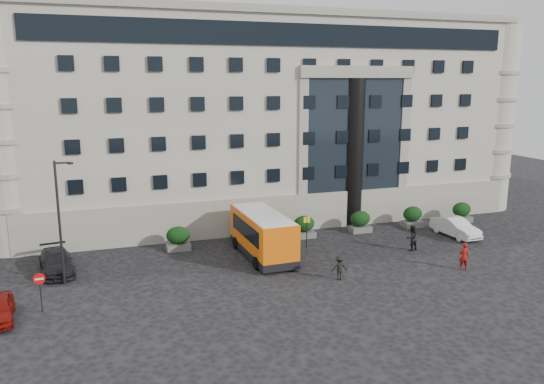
{
  "coord_description": "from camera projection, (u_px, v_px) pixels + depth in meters",
  "views": [
    {
      "loc": [
        -9.51,
        -31.51,
        12.81
      ],
      "look_at": [
        2.18,
        3.51,
        5.0
      ],
      "focal_mm": 35.0,
      "sensor_mm": 36.0,
      "label": 1
    }
  ],
  "objects": [
    {
      "name": "street_lamp",
      "position": [
        60.0,
        218.0,
        33.02
      ],
      "size": [
        1.16,
        0.18,
        8.0
      ],
      "color": "#262628",
      "rests_on": "ground"
    },
    {
      "name": "civic_building",
      "position": [
        251.0,
        117.0,
        55.25
      ],
      "size": [
        44.0,
        24.0,
        18.0
      ],
      "primitive_type": "cube",
      "color": "#A39D90",
      "rests_on": "ground"
    },
    {
      "name": "red_truck",
      "position": [
        70.0,
        215.0,
        45.35
      ],
      "size": [
        2.73,
        5.58,
        2.97
      ],
      "rotation": [
        0.0,
        0.0,
        -0.03
      ],
      "color": "maroon",
      "rests_on": "ground"
    },
    {
      "name": "hedge_b",
      "position": [
        243.0,
        232.0,
        42.26
      ],
      "size": [
        1.8,
        1.26,
        1.84
      ],
      "color": "#50504E",
      "rests_on": "ground"
    },
    {
      "name": "no_entry_sign",
      "position": [
        40.0,
        285.0,
        29.51
      ],
      "size": [
        0.64,
        0.16,
        2.32
      ],
      "color": "#262628",
      "rests_on": "ground"
    },
    {
      "name": "hedge_a",
      "position": [
        178.0,
        238.0,
        40.65
      ],
      "size": [
        1.8,
        1.26,
        1.84
      ],
      "color": "#50504E",
      "rests_on": "ground"
    },
    {
      "name": "hedge_d",
      "position": [
        360.0,
        221.0,
        45.48
      ],
      "size": [
        1.8,
        1.26,
        1.84
      ],
      "color": "#50504E",
      "rests_on": "ground"
    },
    {
      "name": "pedestrian_b",
      "position": [
        412.0,
        238.0,
        40.5
      ],
      "size": [
        1.07,
        0.9,
        1.97
      ],
      "primitive_type": "imported",
      "rotation": [
        0.0,
        0.0,
        3.31
      ],
      "color": "black",
      "rests_on": "ground"
    },
    {
      "name": "parked_car_c",
      "position": [
        56.0,
        262.0,
        35.97
      ],
      "size": [
        2.76,
        5.28,
        1.46
      ],
      "primitive_type": "imported",
      "rotation": [
        0.0,
        0.0,
        0.15
      ],
      "color": "black",
      "rests_on": "ground"
    },
    {
      "name": "parked_car_d",
      "position": [
        7.0,
        227.0,
        44.26
      ],
      "size": [
        3.45,
        5.91,
        1.55
      ],
      "primitive_type": "imported",
      "rotation": [
        0.0,
        0.0,
        -0.17
      ],
      "color": "black",
      "rests_on": "ground"
    },
    {
      "name": "hedge_e",
      "position": [
        413.0,
        217.0,
        47.09
      ],
      "size": [
        1.8,
        1.26,
        1.84
      ],
      "color": "#50504E",
      "rests_on": "ground"
    },
    {
      "name": "pedestrian_c",
      "position": [
        339.0,
        268.0,
        34.55
      ],
      "size": [
        1.16,
        0.79,
        1.67
      ],
      "primitive_type": "imported",
      "rotation": [
        0.0,
        0.0,
        2.97
      ],
      "color": "black",
      "rests_on": "ground"
    },
    {
      "name": "pedestrian_a",
      "position": [
        464.0,
        256.0,
        36.41
      ],
      "size": [
        0.81,
        0.66,
        1.92
      ],
      "primitive_type": "imported",
      "rotation": [
        0.0,
        0.0,
        2.81
      ],
      "color": "maroon",
      "rests_on": "ground"
    },
    {
      "name": "bus_stop_sign",
      "position": [
        307.0,
        227.0,
        40.83
      ],
      "size": [
        0.5,
        0.08,
        2.52
      ],
      "color": "#262628",
      "rests_on": "ground"
    },
    {
      "name": "hedge_c",
      "position": [
        304.0,
        227.0,
        43.87
      ],
      "size": [
        1.8,
        1.26,
        1.84
      ],
      "color": "#50504E",
      "rests_on": "ground"
    },
    {
      "name": "ground",
      "position": [
        258.0,
        279.0,
        34.84
      ],
      "size": [
        120.0,
        120.0,
        0.0
      ],
      "primitive_type": "plane",
      "color": "black",
      "rests_on": "ground"
    },
    {
      "name": "hedge_f",
      "position": [
        461.0,
        212.0,
        48.7
      ],
      "size": [
        1.8,
        1.26,
        1.84
      ],
      "color": "#50504E",
      "rests_on": "ground"
    },
    {
      "name": "white_taxi",
      "position": [
        455.0,
        227.0,
        44.26
      ],
      "size": [
        2.01,
        4.82,
        1.55
      ],
      "primitive_type": "imported",
      "rotation": [
        0.0,
        0.0,
        0.08
      ],
      "color": "silver",
      "rests_on": "ground"
    },
    {
      "name": "minibus",
      "position": [
        263.0,
        233.0,
        38.97
      ],
      "size": [
        3.17,
        7.93,
        3.27
      ],
      "rotation": [
        0.0,
        0.0,
        0.04
      ],
      "color": "orange",
      "rests_on": "ground"
    },
    {
      "name": "entrance_column",
      "position": [
        353.0,
        153.0,
        46.77
      ],
      "size": [
        1.8,
        1.8,
        13.0
      ],
      "primitive_type": "cylinder",
      "color": "black",
      "rests_on": "ground"
    }
  ]
}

